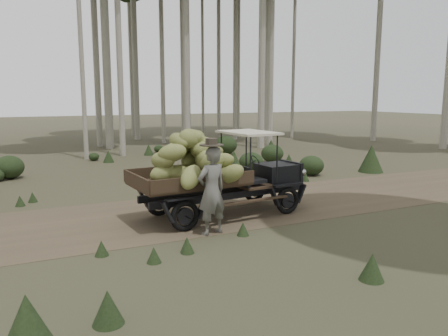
{
  "coord_description": "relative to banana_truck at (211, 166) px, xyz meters",
  "views": [
    {
      "loc": [
        -3.6,
        -10.32,
        3.0
      ],
      "look_at": [
        0.98,
        -0.56,
        1.21
      ],
      "focal_mm": 35.0,
      "sensor_mm": 36.0,
      "label": 1
    }
  ],
  "objects": [
    {
      "name": "ground",
      "position": [
        -0.55,
        0.71,
        -1.32
      ],
      "size": [
        120.0,
        120.0,
        0.0
      ],
      "primitive_type": "plane",
      "color": "#473D2B",
      "rests_on": "ground"
    },
    {
      "name": "dirt_track",
      "position": [
        -0.55,
        0.71,
        -1.31
      ],
      "size": [
        70.0,
        4.0,
        0.01
      ],
      "primitive_type": "cube",
      "color": "brown",
      "rests_on": "ground"
    },
    {
      "name": "banana_truck",
      "position": [
        0.0,
        0.0,
        0.0
      ],
      "size": [
        4.71,
        2.41,
        2.28
      ],
      "rotation": [
        0.0,
        0.0,
        0.09
      ],
      "color": "black",
      "rests_on": "ground"
    },
    {
      "name": "farmer",
      "position": [
        -0.49,
        -1.17,
        -0.32
      ],
      "size": [
        0.8,
        0.63,
        2.11
      ],
      "rotation": [
        0.0,
        0.0,
        3.38
      ],
      "color": "#5B5A53",
      "rests_on": "ground"
    },
    {
      "name": "undergrowth",
      "position": [
        0.02,
        0.55,
        -0.84
      ],
      "size": [
        21.9,
        24.25,
        1.31
      ],
      "color": "#233319",
      "rests_on": "ground"
    }
  ]
}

